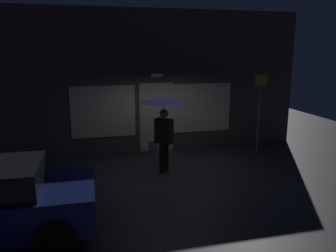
# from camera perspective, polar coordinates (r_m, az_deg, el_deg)

# --- Properties ---
(ground_plane) EXTENTS (18.00, 18.00, 0.00)m
(ground_plane) POSITION_cam_1_polar(r_m,az_deg,el_deg) (8.97, 0.94, -8.06)
(ground_plane) COLOR #2D2D33
(building_facade) EXTENTS (9.62, 0.48, 4.45)m
(building_facade) POSITION_cam_1_polar(r_m,az_deg,el_deg) (10.72, -2.22, 7.46)
(building_facade) COLOR brown
(building_facade) RESTS_ON ground
(person_with_umbrella) EXTENTS (1.21, 1.21, 2.03)m
(person_with_umbrella) POSITION_cam_1_polar(r_m,az_deg,el_deg) (8.64, -0.70, 2.15)
(person_with_umbrella) COLOR black
(person_with_umbrella) RESTS_ON ground
(street_sign_post) EXTENTS (0.40, 0.07, 2.56)m
(street_sign_post) POSITION_cam_1_polar(r_m,az_deg,el_deg) (10.78, 15.36, 3.00)
(street_sign_post) COLOR #595B60
(street_sign_post) RESTS_ON ground
(sidewalk_bollard) EXTENTS (0.27, 0.27, 0.49)m
(sidewalk_bollard) POSITION_cam_1_polar(r_m,az_deg,el_deg) (10.34, -2.49, -3.80)
(sidewalk_bollard) COLOR slate
(sidewalk_bollard) RESTS_ON ground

